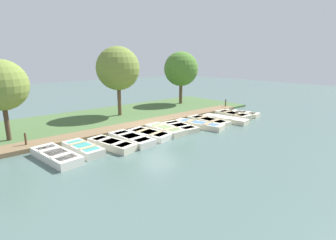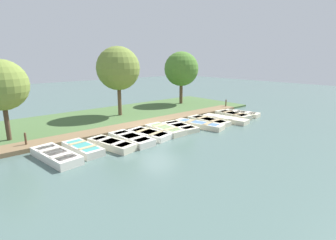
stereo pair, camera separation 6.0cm
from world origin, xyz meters
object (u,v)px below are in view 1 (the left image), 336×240
rowboat_2 (112,144)px  park_tree_far_left (1,85)px  rowboat_4 (149,134)px  park_tree_left (118,69)px  rowboat_3 (131,139)px  rowboat_8 (209,121)px  rowboat_0 (56,156)px  rowboat_7 (199,124)px  mooring_post_near (26,141)px  mooring_post_far (226,104)px  rowboat_1 (83,148)px  rowboat_9 (225,119)px  rowboat_5 (165,130)px  rowboat_10 (233,115)px  park_tree_center (181,69)px  rowboat_6 (180,127)px  rowboat_11 (241,113)px

rowboat_2 → park_tree_far_left: 6.88m
rowboat_4 → park_tree_left: size_ratio=0.53×
rowboat_3 → rowboat_8: (-0.05, 6.83, -0.03)m
rowboat_0 → rowboat_7: 9.66m
mooring_post_near → mooring_post_far: 17.21m
rowboat_1 → rowboat_9: bearing=81.4°
rowboat_1 → rowboat_5: size_ratio=0.97×
rowboat_0 → rowboat_4: bearing=82.7°
mooring_post_far → park_tree_far_left: bearing=-96.0°
rowboat_7 → rowboat_10: size_ratio=1.22×
park_tree_left → mooring_post_far: bearing=69.2°
rowboat_8 → park_tree_center: size_ratio=0.62×
rowboat_0 → mooring_post_near: 2.71m
rowboat_10 → mooring_post_near: (-2.74, -14.57, 0.25)m
rowboat_7 → mooring_post_far: bearing=99.1°
rowboat_6 → rowboat_7: (0.44, 1.42, 0.02)m
rowboat_8 → rowboat_9: bearing=70.9°
rowboat_5 → rowboat_6: bearing=85.6°
rowboat_4 → rowboat_9: bearing=73.0°
park_tree_far_left → park_tree_center: bearing=99.1°
rowboat_7 → rowboat_3: bearing=-106.5°
rowboat_1 → rowboat_8: rowboat_1 is taller
rowboat_1 → mooring_post_far: bearing=93.7°
rowboat_1 → park_tree_center: (-6.83, 13.41, 3.44)m
rowboat_2 → rowboat_5: bearing=82.2°
park_tree_far_left → rowboat_6: bearing=65.3°
rowboat_3 → park_tree_left: bearing=150.4°
mooring_post_near → park_tree_center: park_tree_center is taller
rowboat_7 → rowboat_8: (-0.30, 1.39, -0.02)m
rowboat_9 → mooring_post_near: 13.49m
mooring_post_near → park_tree_center: (-4.40, 15.51, 3.17)m
rowboat_11 → park_tree_far_left: park_tree_far_left is taller
rowboat_3 → mooring_post_far: mooring_post_far is taller
park_tree_far_left → mooring_post_near: bearing=14.2°
rowboat_2 → rowboat_10: 11.01m
rowboat_5 → rowboat_9: rowboat_5 is taller
rowboat_5 → rowboat_6: rowboat_5 is taller
rowboat_7 → park_tree_center: 9.60m
rowboat_8 → park_tree_far_left: size_ratio=0.70×
rowboat_11 → park_tree_left: size_ratio=0.55×
rowboat_9 → park_tree_center: (-7.46, 2.37, 3.46)m
park_tree_left → rowboat_11: bearing=52.7°
park_tree_center → rowboat_11: bearing=3.4°
rowboat_10 → park_tree_far_left: park_tree_far_left is taller
rowboat_3 → mooring_post_near: bearing=-123.0°
rowboat_2 → rowboat_3: (-0.12, 1.34, 0.00)m
rowboat_0 → park_tree_left: 10.14m
rowboat_4 → rowboat_1: bearing=-104.0°
mooring_post_far → park_tree_far_left: (-1.85, -17.68, 2.83)m
rowboat_3 → rowboat_8: 6.83m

